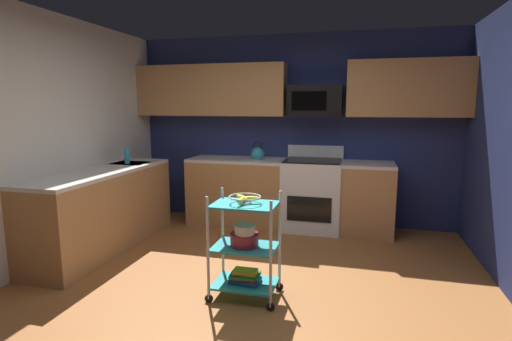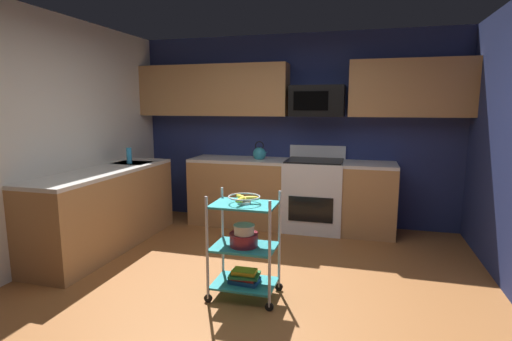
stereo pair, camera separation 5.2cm
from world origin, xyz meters
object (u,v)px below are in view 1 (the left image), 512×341
Objects in this scene: oven_range at (312,194)px; rolling_cart at (245,247)px; book_stack at (245,277)px; mixing_bowl_large at (244,239)px; mixing_bowl_small at (245,229)px; dish_soap_bottle at (127,156)px; microwave at (315,101)px; kettle at (258,154)px; fruit_bowl at (245,198)px.

rolling_cart is at bearing -99.01° from oven_range.
oven_range is 4.07× the size of book_stack.
mixing_bowl_large is 1.38× the size of mixing_bowl_small.
book_stack is 1.35× the size of dish_soap_bottle.
kettle is (-0.75, -0.11, -0.70)m from microwave.
mixing_bowl_small is 0.67× the size of book_stack.
dish_soap_bottle is (-1.90, 1.24, 0.84)m from book_stack.
kettle is 1.69m from dish_soap_bottle.
kettle is at bearing 101.55° from rolling_cart.
mixing_bowl_small is 0.91× the size of dish_soap_bottle.
microwave is at bearing 22.98° from dish_soap_bottle.
book_stack is (0.00, 0.00, -0.34)m from mixing_bowl_large.
mixing_bowl_large is at bearing 108.48° from mixing_bowl_small.
mixing_bowl_small is at bearing -78.60° from book_stack.
rolling_cart reaches higher than book_stack.
book_stack is at bearing -98.57° from microwave.
mixing_bowl_large is at bearing -33.17° from dish_soap_bottle.
rolling_cart is 0.42m from fruit_bowl.
mixing_bowl_large is (-0.00, -0.00, -0.36)m from fruit_bowl.
oven_range is at bearing 0.29° from kettle.
mixing_bowl_small is (0.01, -0.03, -0.26)m from fruit_bowl.
kettle is at bearing -171.79° from microwave.
oven_range is 5.50× the size of dish_soap_bottle.
kettle is at bearing 101.43° from mixing_bowl_large.
mixing_bowl_small is at bearing -98.27° from microwave.
book_stack is at bearing 0.00° from mixing_bowl_large.
rolling_cart is (-0.33, -2.07, -0.03)m from oven_range.
oven_range is 4.37× the size of mixing_bowl_large.
mixing_bowl_large is (-0.33, -2.18, -1.18)m from microwave.
rolling_cart is 4.57× the size of dish_soap_bottle.
mixing_bowl_large reaches higher than book_stack.
fruit_bowl is (-0.00, -0.00, 0.42)m from rolling_cart.
oven_range reaches higher than mixing_bowl_large.
kettle reaches higher than dish_soap_bottle.
rolling_cart is 3.47× the size of kettle.
mixing_bowl_large is 0.11m from mixing_bowl_small.
fruit_bowl is 1.01× the size of book_stack.
mixing_bowl_small is at bearing -33.73° from dish_soap_bottle.
mixing_bowl_small is at bearing -78.45° from kettle.
oven_range is 1.20× the size of rolling_cart.
oven_range is 2.14m from fruit_bowl.
kettle is at bearing 101.55° from book_stack.
dish_soap_bottle is at bearing 146.83° from mixing_bowl_large.
kettle is at bearing -179.71° from oven_range.
oven_range reaches higher than fruit_bowl.
oven_range is 6.04× the size of mixing_bowl_small.
kettle is (-0.42, 2.07, 0.48)m from mixing_bowl_large.
mixing_bowl_large is at bearing -180.00° from rolling_cart.
fruit_bowl is at bearing 101.40° from mixing_bowl_small.
book_stack is at bearing 75.96° from fruit_bowl.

